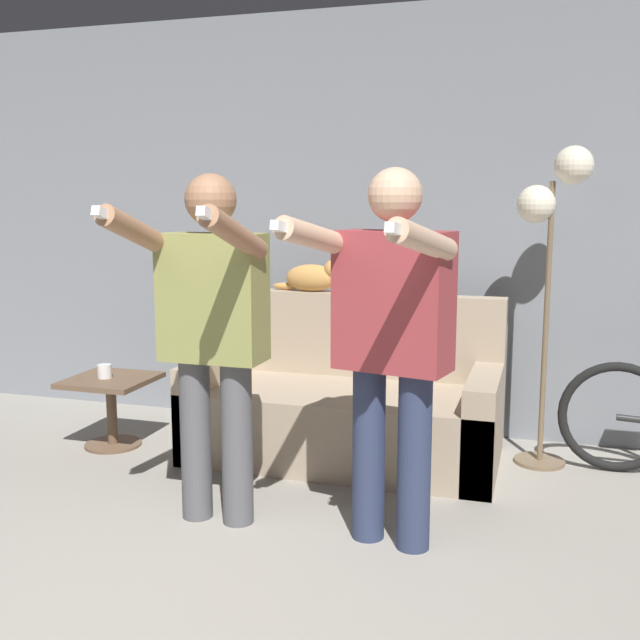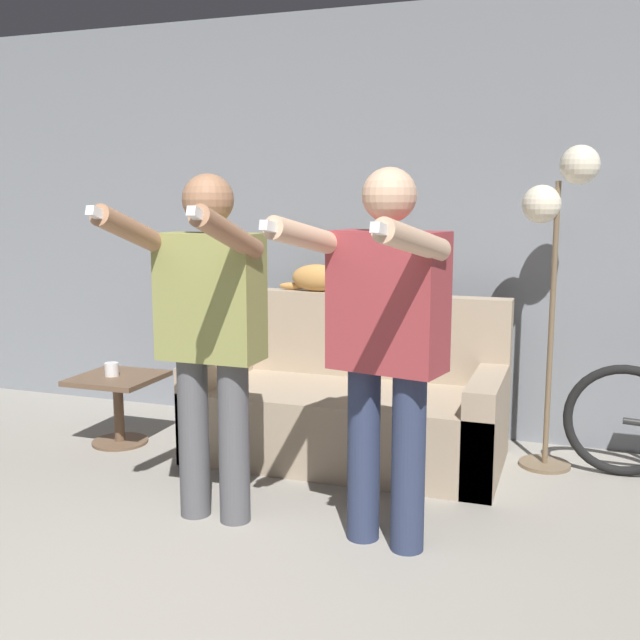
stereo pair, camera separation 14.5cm
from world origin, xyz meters
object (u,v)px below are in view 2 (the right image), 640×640
Objects in this scene: couch at (349,408)px; floor_lamp at (558,219)px; side_table at (118,394)px; person_right at (385,332)px; cup at (112,369)px; person_left at (209,323)px; cat at (320,277)px.

floor_lamp is (1.08, 0.19, 1.07)m from couch.
side_table is at bearing -170.00° from couch.
side_table is (-1.83, 0.79, -0.62)m from person_right.
cup is (-2.48, -0.44, -0.90)m from floor_lamp.
couch is at bearing 72.61° from person_left.
couch is at bearing -170.05° from floor_lamp.
person_right is at bearing -65.81° from couch.
cat is 1.36m from cup.
side_table is at bearing 25.34° from cup.
person_right is (0.80, 0.00, 0.01)m from person_left.
cat is (-0.28, 0.30, 0.71)m from couch.
floor_lamp reaches higher than side_table.
cat reaches higher than cup.
cup is (-1.12, -0.55, -0.54)m from cat.
side_table is (-1.04, 0.79, -0.61)m from person_left.
cat is 0.94× the size of side_table.
person_right is at bearing 0.62° from person_left.
cat is (-0.75, 1.33, 0.07)m from person_right.
person_right reaches higher than person_left.
couch is 3.85× the size of cat.
person_left is 0.90× the size of floor_lamp.
person_right is at bearing -116.66° from floor_lamp.
floor_lamp is at bearing 41.47° from person_left.
cat is 1.41m from floor_lamp.
person_right is 0.91× the size of floor_lamp.
floor_lamp is at bearing 9.95° from couch.
floor_lamp reaches higher than couch.
person_right is 3.33× the size of side_table.
cat is at bearing 175.49° from floor_lamp.
couch reaches higher than cup.
floor_lamp is (1.41, 1.22, 0.44)m from person_left.
cat is at bearing 133.56° from couch.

